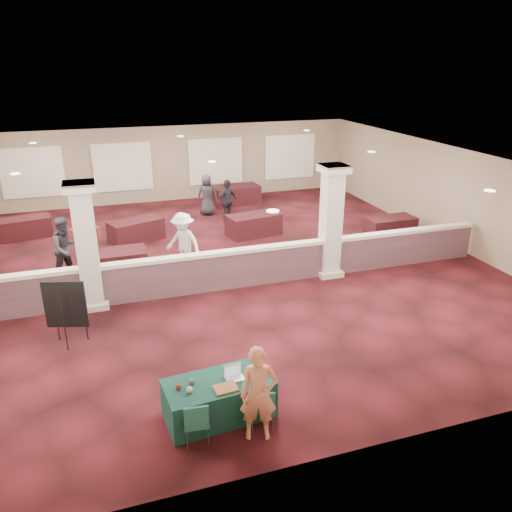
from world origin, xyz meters
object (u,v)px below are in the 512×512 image
object	(u,v)px
attendee_a	(66,249)
attendee_c	(227,201)
attendee_d	(207,195)
far_table_back_left	(25,227)
far_table_front_left	(114,264)
far_table_back_right	(236,195)
conf_chair_main	(263,405)
far_table_back_center	(136,230)
far_table_front_right	(390,227)
attendee_b	(183,243)
easel_board	(65,305)
conf_chair_side	(196,420)
woman	(259,394)
near_table	(219,398)
far_table_front_center	(254,225)

from	to	relation	value
attendee_a	attendee_c	distance (m)	6.74
attendee_a	attendee_d	xyz separation A→B (m)	(5.12, 4.90, -0.11)
far_table_back_left	attendee_c	world-z (taller)	attendee_c
far_table_front_left	far_table_back_left	distance (m)	5.24
attendee_c	far_table_back_right	bearing A→B (deg)	39.60
conf_chair_main	far_table_back_center	world-z (taller)	conf_chair_main
far_table_front_right	far_table_back_center	distance (m)	8.82
far_table_back_center	attendee_b	size ratio (longest dim) A/B	0.99
easel_board	attendee_d	size ratio (longest dim) A/B	0.95
conf_chair_main	far_table_back_right	world-z (taller)	conf_chair_main
far_table_back_left	attendee_a	size ratio (longest dim) A/B	0.92
conf_chair_side	far_table_front_left	size ratio (longest dim) A/B	0.44
woman	far_table_front_left	bearing A→B (deg)	118.34
woman	far_table_back_right	xyz separation A→B (m)	(3.50, 13.70, -0.44)
easel_board	near_table	bearing A→B (deg)	-36.21
conf_chair_side	far_table_front_right	world-z (taller)	conf_chair_side
far_table_front_center	attendee_d	distance (m)	3.11
far_table_back_right	attendee_b	distance (m)	7.36
woman	far_table_front_center	distance (m)	10.14
easel_board	attendee_a	size ratio (longest dim) A/B	0.83
woman	attendee_c	xyz separation A→B (m)	(2.50, 11.42, -0.01)
far_table_front_center	attendee_b	distance (m)	3.86
conf_chair_side	attendee_d	world-z (taller)	attendee_d
attendee_a	attendee_b	world-z (taller)	attendee_a
woman	far_table_back_left	xyz separation A→B (m)	(-4.66, 11.95, -0.49)
conf_chair_main	conf_chair_side	distance (m)	1.13
conf_chair_side	attendee_c	distance (m)	11.84
far_table_back_left	attendee_a	world-z (taller)	attendee_a
conf_chair_side	far_table_back_right	size ratio (longest dim) A/B	0.42
far_table_back_left	far_table_front_center	bearing A→B (deg)	-16.54
near_table	attendee_d	xyz separation A→B (m)	(2.50, 11.89, 0.45)
far_table_back_right	attendee_c	bearing A→B (deg)	-113.71
conf_chair_main	attendee_b	world-z (taller)	attendee_b
easel_board	far_table_front_right	xyz separation A→B (m)	(10.53, 4.07, -0.62)
far_table_front_left	far_table_back_left	size ratio (longest dim) A/B	1.10
far_table_back_center	attendee_a	distance (m)	3.48
easel_board	far_table_back_center	world-z (taller)	easel_board
far_table_back_right	far_table_front_right	bearing A→B (deg)	-54.73
attendee_a	attendee_b	bearing A→B (deg)	-38.98
near_table	far_table_front_left	xyz separation A→B (m)	(-1.40, 6.80, 0.02)
far_table_front_right	far_table_back_right	size ratio (longest dim) A/B	0.88
far_table_front_right	attendee_a	distance (m)	10.64
woman	far_table_front_right	bearing A→B (deg)	61.15
attendee_d	far_table_front_left	bearing A→B (deg)	65.31
attendee_c	conf_chair_main	bearing A→B (deg)	-128.59
attendee_a	far_table_front_left	bearing A→B (deg)	-39.33
conf_chair_side	attendee_b	world-z (taller)	attendee_b
near_table	far_table_front_right	distance (m)	10.86
far_table_front_left	far_table_front_right	bearing A→B (deg)	3.32
far_table_back_left	attendee_b	distance (m)	6.73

